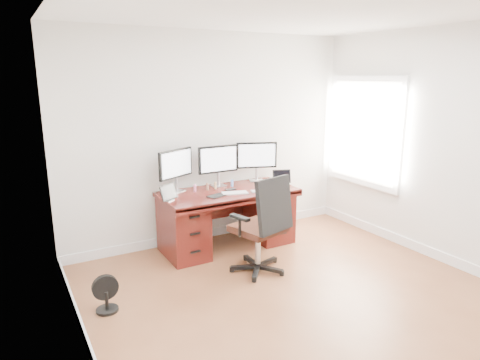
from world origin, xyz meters
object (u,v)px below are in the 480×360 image
office_chair (261,241)px  floor_fan (106,294)px  monitor_center (218,161)px  keyboard (235,193)px  desk (227,216)px

office_chair → floor_fan: 1.71m
monitor_center → keyboard: 0.54m
floor_fan → monitor_center: size_ratio=0.65×
office_chair → monitor_center: monitor_center is taller
floor_fan → monitor_center: bearing=33.4°
desk → keyboard: 0.40m
desk → floor_fan: size_ratio=4.79×
desk → monitor_center: bearing=90.0°
desk → monitor_center: size_ratio=3.09×
desk → office_chair: 0.85m
floor_fan → desk: bearing=27.4°
keyboard → floor_fan: bearing=-141.7°
desk → keyboard: keyboard is taller
floor_fan → keyboard: (1.73, 0.66, 0.59)m
desk → floor_fan: 1.93m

